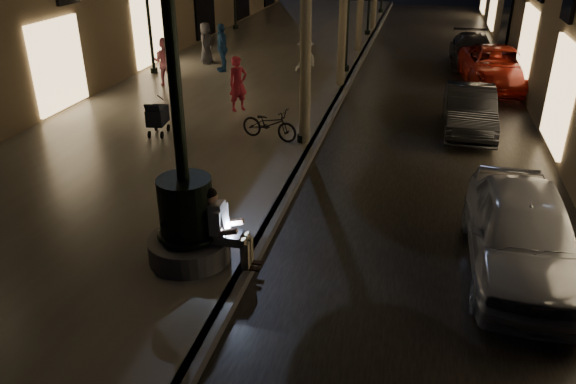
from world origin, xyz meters
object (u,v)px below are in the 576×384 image
(car_third, at_px, (496,67))
(pedestrian_blue, at_px, (222,48))
(car_front, at_px, (522,232))
(pedestrian_red, at_px, (238,84))
(pedestrian_white, at_px, (306,61))
(stroller, at_px, (157,116))
(pedestrian_dark, at_px, (206,43))
(bicycle, at_px, (269,124))
(pedestrian_pink, at_px, (165,62))
(lamp_curb_a, at_px, (304,23))
(seated_man_laptop, at_px, (222,225))
(car_second, at_px, (469,110))
(fountain_lamppost, at_px, (186,206))
(car_rear, at_px, (472,50))

(car_third, bearing_deg, pedestrian_blue, 179.97)
(car_front, relative_size, car_third, 0.87)
(pedestrian_red, xyz_separation_m, pedestrian_white, (1.31, 3.68, -0.04))
(stroller, xyz_separation_m, pedestrian_white, (2.76, 6.29, 0.26))
(car_front, height_order, pedestrian_dark, pedestrian_dark)
(pedestrian_blue, bearing_deg, bicycle, -4.42)
(pedestrian_white, bearing_deg, pedestrian_pink, -45.54)
(car_front, relative_size, pedestrian_red, 2.61)
(car_third, bearing_deg, car_front, -97.99)
(lamp_curb_a, bearing_deg, seated_man_laptop, -90.83)
(lamp_curb_a, height_order, pedestrian_blue, lamp_curb_a)
(car_third, relative_size, pedestrian_pink, 3.02)
(lamp_curb_a, height_order, car_front, lamp_curb_a)
(seated_man_laptop, relative_size, lamp_curb_a, 0.29)
(pedestrian_pink, distance_m, pedestrian_blue, 2.74)
(car_second, bearing_deg, stroller, -161.30)
(fountain_lamppost, height_order, lamp_curb_a, fountain_lamppost)
(car_second, xyz_separation_m, pedestrian_pink, (-10.17, 2.02, 0.40))
(pedestrian_red, bearing_deg, pedestrian_blue, 69.35)
(fountain_lamppost, xyz_separation_m, car_front, (5.49, 1.25, -0.48))
(lamp_curb_a, bearing_deg, fountain_lamppost, -96.65)
(lamp_curb_a, xyz_separation_m, pedestrian_blue, (-4.63, 6.90, -2.14))
(car_rear, height_order, pedestrian_red, pedestrian_red)
(lamp_curb_a, height_order, car_third, lamp_curb_a)
(pedestrian_white, xyz_separation_m, pedestrian_blue, (-3.48, 0.99, 0.11))
(car_rear, distance_m, bicycle, 12.42)
(seated_man_laptop, relative_size, car_front, 0.32)
(stroller, distance_m, car_second, 8.68)
(fountain_lamppost, height_order, car_third, fountain_lamppost)
(fountain_lamppost, bearing_deg, pedestrian_blue, 106.95)
(stroller, xyz_separation_m, bicycle, (3.02, 0.37, -0.11))
(car_rear, bearing_deg, fountain_lamppost, -108.98)
(pedestrian_red, height_order, pedestrian_pink, pedestrian_pink)
(car_rear, relative_size, pedestrian_blue, 2.37)
(car_second, distance_m, pedestrian_dark, 11.45)
(lamp_curb_a, bearing_deg, car_third, 54.58)
(car_front, height_order, car_second, car_front)
(car_front, xyz_separation_m, car_third, (0.71, 12.49, -0.04))
(lamp_curb_a, relative_size, pedestrian_red, 2.91)
(stroller, height_order, pedestrian_pink, pedestrian_pink)
(pedestrian_pink, bearing_deg, car_front, 135.30)
(pedestrian_blue, height_order, pedestrian_dark, pedestrian_blue)
(pedestrian_white, bearing_deg, seated_man_laptop, 32.45)
(pedestrian_blue, bearing_deg, lamp_curb_a, 1.04)
(lamp_curb_a, relative_size, car_second, 1.26)
(fountain_lamppost, height_order, stroller, fountain_lamppost)
(pedestrian_pink, distance_m, pedestrian_white, 4.94)
(lamp_curb_a, relative_size, pedestrian_white, 3.05)
(car_second, height_order, car_rear, car_second)
(car_front, bearing_deg, pedestrian_dark, 129.18)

